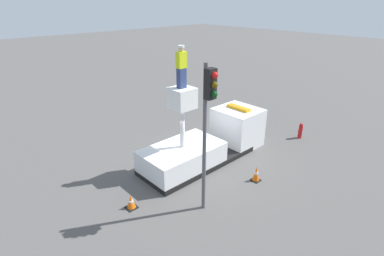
{
  "coord_description": "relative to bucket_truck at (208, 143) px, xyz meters",
  "views": [
    {
      "loc": [
        -8.97,
        -9.26,
        7.47
      ],
      "look_at": [
        -1.63,
        -1.33,
        2.75
      ],
      "focal_mm": 28.0,
      "sensor_mm": 36.0,
      "label": 1
    }
  ],
  "objects": [
    {
      "name": "ground_plane",
      "position": [
        -0.69,
        0.0,
        -0.82
      ],
      "size": [
        120.0,
        120.0,
        0.0
      ],
      "primitive_type": "plane",
      "color": "#565451"
    },
    {
      "name": "bucket_truck",
      "position": [
        0.0,
        0.0,
        0.0
      ],
      "size": [
        6.94,
        2.29,
        3.98
      ],
      "color": "black",
      "rests_on": "ground"
    },
    {
      "name": "worker",
      "position": [
        -1.7,
        0.0,
        4.03
      ],
      "size": [
        0.4,
        0.26,
        1.75
      ],
      "color": "navy",
      "rests_on": "bucket_truck"
    },
    {
      "name": "traffic_light_pole",
      "position": [
        -2.96,
        -2.79,
        3.13
      ],
      "size": [
        0.34,
        0.57,
        5.61
      ],
      "color": "#515156",
      "rests_on": "ground"
    },
    {
      "name": "fire_hydrant",
      "position": [
        5.56,
        -1.98,
        -0.38
      ],
      "size": [
        0.46,
        0.22,
        0.91
      ],
      "color": "red",
      "rests_on": "ground"
    },
    {
      "name": "traffic_cone_rear",
      "position": [
        -5.01,
        -0.78,
        -0.56
      ],
      "size": [
        0.42,
        0.42,
        0.56
      ],
      "color": "black",
      "rests_on": "ground"
    },
    {
      "name": "traffic_cone_curbside",
      "position": [
        0.07,
        -2.91,
        -0.49
      ],
      "size": [
        0.39,
        0.39,
        0.7
      ],
      "color": "black",
      "rests_on": "ground"
    }
  ]
}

